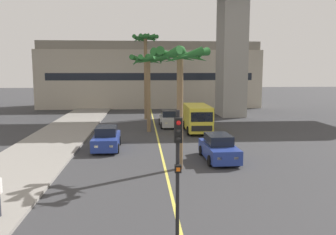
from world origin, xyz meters
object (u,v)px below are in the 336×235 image
object	(u,v)px
car_queue_second	(169,119)
delivery_van	(197,117)
palm_tree_mid_median	(146,49)
traffic_light_median_near	(178,158)
car_queue_third	(219,148)
palm_tree_far_median	(180,66)
palm_tree_near_median	(148,66)
car_queue_front	(106,139)

from	to	relation	value
car_queue_second	delivery_van	size ratio (longest dim) A/B	0.78
car_queue_second	palm_tree_mid_median	size ratio (longest dim) A/B	0.44
car_queue_second	traffic_light_median_near	bearing A→B (deg)	-93.89
car_queue_third	traffic_light_median_near	xyz separation A→B (m)	(-3.53, -9.94, 1.99)
delivery_van	palm_tree_far_median	xyz separation A→B (m)	(-2.83, -11.56, 4.33)
car_queue_third	delivery_van	size ratio (longest dim) A/B	0.79
delivery_van	palm_tree_mid_median	size ratio (longest dim) A/B	0.56
delivery_van	palm_tree_near_median	bearing A→B (deg)	174.11
palm_tree_far_median	palm_tree_near_median	bearing A→B (deg)	96.79
traffic_light_median_near	palm_tree_near_median	xyz separation A→B (m)	(-0.48, 20.21, 3.10)
palm_tree_mid_median	delivery_van	bearing A→B (deg)	-62.47
traffic_light_median_near	palm_tree_mid_median	world-z (taller)	palm_tree_mid_median
traffic_light_median_near	car_queue_second	bearing A→B (deg)	86.11
palm_tree_near_median	delivery_van	bearing A→B (deg)	-5.89
delivery_van	palm_tree_far_median	bearing A→B (deg)	-103.74
car_queue_third	traffic_light_median_near	bearing A→B (deg)	-109.53
palm_tree_near_median	palm_tree_far_median	xyz separation A→B (m)	(1.43, -11.99, -0.19)
car_queue_front	traffic_light_median_near	world-z (taller)	traffic_light_median_near
car_queue_third	palm_tree_mid_median	distance (m)	19.94
car_queue_front	palm_tree_far_median	size ratio (longest dim) A/B	0.62
traffic_light_median_near	delivery_van	bearing A→B (deg)	79.19
car_queue_third	delivery_van	world-z (taller)	delivery_van
palm_tree_near_median	palm_tree_mid_median	world-z (taller)	palm_tree_mid_median
car_queue_third	palm_tree_far_median	distance (m)	5.80
car_queue_third	delivery_van	bearing A→B (deg)	88.55
car_queue_front	car_queue_second	bearing A→B (deg)	61.76
car_queue_second	car_queue_third	bearing A→B (deg)	-81.45
delivery_van	palm_tree_far_median	world-z (taller)	palm_tree_far_median
car_queue_front	palm_tree_near_median	bearing A→B (deg)	65.53
car_queue_third	palm_tree_near_median	size ratio (longest dim) A/B	0.61
car_queue_second	palm_tree_mid_median	bearing A→B (deg)	112.70
car_queue_third	palm_tree_mid_median	world-z (taller)	palm_tree_mid_median
car_queue_front	palm_tree_mid_median	distance (m)	16.52
car_queue_second	car_queue_front	bearing A→B (deg)	-118.24
delivery_van	palm_tree_near_median	distance (m)	6.23
car_queue_second	delivery_van	xyz separation A→B (m)	(2.21, -3.22, 0.57)
palm_tree_mid_median	palm_tree_far_median	world-z (taller)	palm_tree_mid_median
delivery_van	car_queue_second	bearing A→B (deg)	124.48
car_queue_front	palm_tree_far_median	distance (m)	8.48
palm_tree_far_median	traffic_light_median_near	bearing A→B (deg)	-96.58
delivery_van	palm_tree_mid_median	world-z (taller)	palm_tree_mid_median
palm_tree_near_median	palm_tree_far_median	size ratio (longest dim) A/B	1.02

